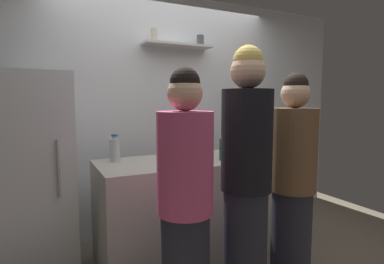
# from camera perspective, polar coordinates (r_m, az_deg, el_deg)

# --- Properties ---
(back_wall_assembly) EXTENTS (4.80, 0.32, 2.60)m
(back_wall_assembly) POSITION_cam_1_polar(r_m,az_deg,el_deg) (3.55, -4.96, 3.42)
(back_wall_assembly) COLOR white
(back_wall_assembly) RESTS_ON ground
(refrigerator) EXTENTS (0.62, 0.64, 1.68)m
(refrigerator) POSITION_cam_1_polar(r_m,az_deg,el_deg) (2.97, -26.81, -6.68)
(refrigerator) COLOR silver
(refrigerator) RESTS_ON ground
(counter) EXTENTS (1.70, 0.74, 0.91)m
(counter) POSITION_cam_1_polar(r_m,az_deg,el_deg) (3.00, 0.00, -13.57)
(counter) COLOR #B7B2A8
(counter) RESTS_ON ground
(baking_pan) EXTENTS (0.34, 0.24, 0.05)m
(baking_pan) POSITION_cam_1_polar(r_m,az_deg,el_deg) (3.31, 8.70, -3.17)
(baking_pan) COLOR gray
(baking_pan) RESTS_ON counter
(utensil_holder) EXTENTS (0.10, 0.10, 0.22)m
(utensil_holder) POSITION_cam_1_polar(r_m,az_deg,el_deg) (2.99, 14.36, -3.56)
(utensil_holder) COLOR #B2B2B7
(utensil_holder) RESTS_ON counter
(wine_bottle_green_glass) EXTENTS (0.07, 0.07, 0.30)m
(wine_bottle_green_glass) POSITION_cam_1_polar(r_m,az_deg,el_deg) (2.82, 5.70, -2.97)
(wine_bottle_green_glass) COLOR #19471E
(wine_bottle_green_glass) RESTS_ON counter
(wine_bottle_pale_glass) EXTENTS (0.07, 0.07, 0.32)m
(wine_bottle_pale_glass) POSITION_cam_1_polar(r_m,az_deg,el_deg) (3.00, 2.56, -2.11)
(wine_bottle_pale_glass) COLOR #B2BFB2
(wine_bottle_pale_glass) RESTS_ON counter
(wine_bottle_amber_glass) EXTENTS (0.07, 0.07, 0.33)m
(wine_bottle_amber_glass) POSITION_cam_1_polar(r_m,az_deg,el_deg) (2.87, 8.02, -2.58)
(wine_bottle_amber_glass) COLOR #472814
(wine_bottle_amber_glass) RESTS_ON counter
(water_bottle_plastic) EXTENTS (0.09, 0.09, 0.24)m
(water_bottle_plastic) POSITION_cam_1_polar(r_m,az_deg,el_deg) (2.82, -13.92, -3.11)
(water_bottle_plastic) COLOR silver
(water_bottle_plastic) RESTS_ON counter
(person_brown_jacket) EXTENTS (0.34, 0.34, 1.65)m
(person_brown_jacket) POSITION_cam_1_polar(r_m,az_deg,el_deg) (2.49, 17.86, -9.24)
(person_brown_jacket) COLOR #262633
(person_brown_jacket) RESTS_ON ground
(person_pink_top) EXTENTS (0.34, 0.34, 1.64)m
(person_pink_top) POSITION_cam_1_polar(r_m,az_deg,el_deg) (1.94, -1.25, -13.48)
(person_pink_top) COLOR #262633
(person_pink_top) RESTS_ON ground
(person_blonde) EXTENTS (0.34, 0.34, 1.81)m
(person_blonde) POSITION_cam_1_polar(r_m,az_deg,el_deg) (2.15, 9.82, -8.94)
(person_blonde) COLOR #262633
(person_blonde) RESTS_ON ground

